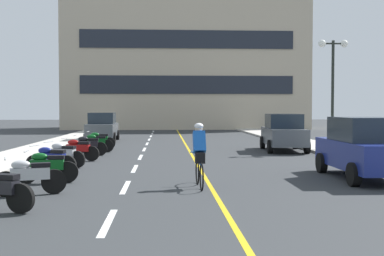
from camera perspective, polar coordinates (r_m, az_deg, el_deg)
ground_plane at (r=24.01m, az=-0.90°, el=-2.69°), size 140.00×140.00×0.00m
curb_left at (r=27.69m, az=-16.23°, el=-2.00°), size 2.40×72.00×0.12m
curb_right at (r=28.18m, az=13.64°, el=-1.90°), size 2.40×72.00×0.12m
lane_dash_1 at (r=9.20m, az=-9.76°, el=-10.76°), size 0.14×2.20×0.01m
lane_dash_2 at (r=13.11m, az=-7.76°, el=-6.84°), size 0.14×2.20×0.01m
lane_dash_3 at (r=17.06m, az=-6.69°, el=-4.72°), size 0.14×2.20×0.01m
lane_dash_4 at (r=21.03m, az=-6.03°, el=-3.40°), size 0.14×2.20×0.01m
lane_dash_5 at (r=25.01m, az=-5.58°, el=-2.50°), size 0.14×2.20×0.01m
lane_dash_6 at (r=28.99m, az=-5.26°, el=-1.85°), size 0.14×2.20×0.01m
lane_dash_7 at (r=32.98m, az=-5.01°, el=-1.35°), size 0.14×2.20×0.01m
lane_dash_8 at (r=36.97m, az=-4.82°, el=-0.96°), size 0.14×2.20×0.01m
lane_dash_9 at (r=40.97m, az=-4.66°, el=-0.65°), size 0.14×2.20×0.01m
lane_dash_10 at (r=44.96m, az=-4.53°, el=-0.39°), size 0.14×2.20×0.01m
lane_dash_11 at (r=48.95m, az=-4.43°, el=-0.18°), size 0.14×2.20×0.01m
centre_line_yellow at (r=27.01m, az=-0.63°, el=-2.14°), size 0.12×66.00×0.01m
office_building at (r=52.36m, az=-0.75°, el=8.07°), size 24.83×8.41×14.76m
street_lamp_mid at (r=25.05m, az=16.10°, el=6.56°), size 1.46×0.36×5.32m
parked_car_near at (r=15.33m, az=19.47°, el=-2.19°), size 1.97×4.23×1.82m
parked_car_mid at (r=24.38m, az=10.62°, el=-0.50°), size 2.17×4.32×1.82m
parked_car_far at (r=31.87m, az=-10.41°, el=0.14°), size 1.96×4.22×1.82m
motorcycle_3 at (r=12.34m, az=-18.43°, el=-5.29°), size 1.65×0.76×0.92m
motorcycle_4 at (r=14.20m, az=-16.59°, el=-4.30°), size 1.70×0.60×0.92m
motorcycle_5 at (r=16.17m, az=-16.17°, el=-3.50°), size 1.68×0.66×0.92m
motorcycle_6 at (r=17.82m, az=-14.88°, el=-2.96°), size 1.65×0.75×0.92m
motorcycle_7 at (r=19.89m, az=-13.17°, el=-2.41°), size 1.69×0.60×0.92m
motorcycle_8 at (r=22.06m, az=-12.09°, el=-1.95°), size 1.70×0.60×0.92m
motorcycle_9 at (r=23.65m, az=-11.19°, el=-1.66°), size 1.70×0.60×0.92m
motorcycle_10 at (r=25.59m, az=-10.84°, el=-1.37°), size 1.70×0.60×0.92m
cyclist_rider at (r=12.91m, az=0.87°, el=-3.00°), size 0.42×1.77×1.71m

